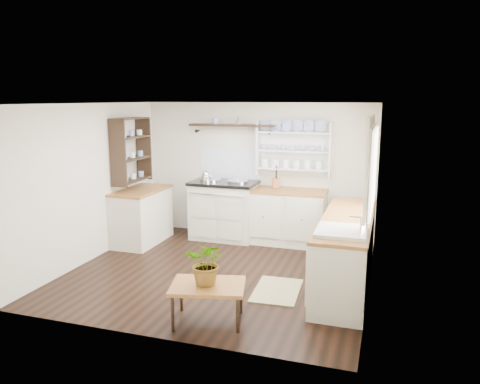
{
  "coord_description": "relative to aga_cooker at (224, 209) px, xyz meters",
  "views": [
    {
      "loc": [
        2.16,
        -5.76,
        2.37
      ],
      "look_at": [
        0.22,
        0.25,
        1.1
      ],
      "focal_mm": 35.0,
      "sensor_mm": 36.0,
      "label": 1
    }
  ],
  "objects": [
    {
      "name": "wall_back",
      "position": [
        0.48,
        0.33,
        0.65
      ],
      "size": [
        4.0,
        0.02,
        2.3
      ],
      "primitive_type": "cube",
      "color": "beige",
      "rests_on": "ground"
    },
    {
      "name": "aga_cooker",
      "position": [
        0.0,
        0.0,
        0.0
      ],
      "size": [
        1.11,
        0.77,
        1.02
      ],
      "color": "beige",
      "rests_on": "floor"
    },
    {
      "name": "plate_rack",
      "position": [
        1.13,
        0.29,
        1.05
      ],
      "size": [
        1.2,
        0.22,
        0.9
      ],
      "color": "white",
      "rests_on": "wall_back"
    },
    {
      "name": "belfast_sink",
      "position": [
        2.18,
        -2.22,
        0.3
      ],
      "size": [
        0.55,
        0.6,
        0.45
      ],
      "color": "white",
      "rests_on": "right_cabinets"
    },
    {
      "name": "potted_plant",
      "position": [
        0.88,
        -2.97,
        0.16
      ],
      "size": [
        0.45,
        0.39,
        0.48
      ],
      "primitive_type": "imported",
      "rotation": [
        0.0,
        0.0,
        0.03
      ],
      "color": "#3F7233",
      "rests_on": "center_table"
    },
    {
      "name": "utensil_crock",
      "position": [
        0.87,
        0.11,
        0.48
      ],
      "size": [
        0.13,
        0.13,
        0.15
      ],
      "primitive_type": "cylinder",
      "color": "#A8623D",
      "rests_on": "back_cabinets"
    },
    {
      "name": "ceiling",
      "position": [
        0.48,
        -1.57,
        1.8
      ],
      "size": [
        4.0,
        3.8,
        0.01
      ],
      "primitive_type": "cube",
      "color": "white",
      "rests_on": "wall_back"
    },
    {
      "name": "wall_left",
      "position": [
        -1.52,
        -1.57,
        0.65
      ],
      "size": [
        0.02,
        3.8,
        2.3
      ],
      "primitive_type": "cube",
      "color": "beige",
      "rests_on": "ground"
    },
    {
      "name": "back_cabinets",
      "position": [
        1.08,
        0.03,
        -0.04
      ],
      "size": [
        1.27,
        0.63,
        0.9
      ],
      "color": "beige",
      "rests_on": "floor"
    },
    {
      "name": "right_cabinets",
      "position": [
        2.18,
        -1.47,
        -0.04
      ],
      "size": [
        0.62,
        2.43,
        0.9
      ],
      "color": "beige",
      "rests_on": "floor"
    },
    {
      "name": "high_shelf",
      "position": [
        0.08,
        0.21,
        1.41
      ],
      "size": [
        1.5,
        0.29,
        0.16
      ],
      "color": "black",
      "rests_on": "wall_back"
    },
    {
      "name": "wall_right",
      "position": [
        2.48,
        -1.57,
        0.65
      ],
      "size": [
        0.02,
        3.8,
        2.3
      ],
      "primitive_type": "cube",
      "color": "beige",
      "rests_on": "ground"
    },
    {
      "name": "kettle",
      "position": [
        -0.28,
        -0.12,
        0.55
      ],
      "size": [
        0.19,
        0.19,
        0.24
      ],
      "primitive_type": null,
      "color": "silver",
      "rests_on": "aga_cooker"
    },
    {
      "name": "floor",
      "position": [
        0.48,
        -1.57,
        -0.5
      ],
      "size": [
        4.0,
        3.8,
        0.01
      ],
      "primitive_type": "cube",
      "color": "black",
      "rests_on": "ground"
    },
    {
      "name": "center_table",
      "position": [
        0.88,
        -2.97,
        -0.13
      ],
      "size": [
        0.89,
        0.72,
        0.42
      ],
      "rotation": [
        0.0,
        0.0,
        0.24
      ],
      "color": "brown",
      "rests_on": "floor"
    },
    {
      "name": "floor_rug",
      "position": [
        1.4,
        -1.96,
        -0.49
      ],
      "size": [
        0.59,
        0.88,
        0.02
      ],
      "primitive_type": "cube",
      "rotation": [
        0.0,
        0.0,
        0.05
      ],
      "color": "olive",
      "rests_on": "floor"
    },
    {
      "name": "window",
      "position": [
        2.43,
        -1.42,
        1.06
      ],
      "size": [
        0.08,
        1.55,
        1.22
      ],
      "color": "white",
      "rests_on": "wall_right"
    },
    {
      "name": "left_shelving",
      "position": [
        -1.36,
        -0.67,
        1.05
      ],
      "size": [
        0.28,
        0.8,
        1.05
      ],
      "primitive_type": "cube",
      "color": "black",
      "rests_on": "wall_left"
    },
    {
      "name": "left_cabinets",
      "position": [
        -1.22,
        -0.67,
        -0.04
      ],
      "size": [
        0.62,
        1.13,
        0.9
      ],
      "color": "beige",
      "rests_on": "floor"
    }
  ]
}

